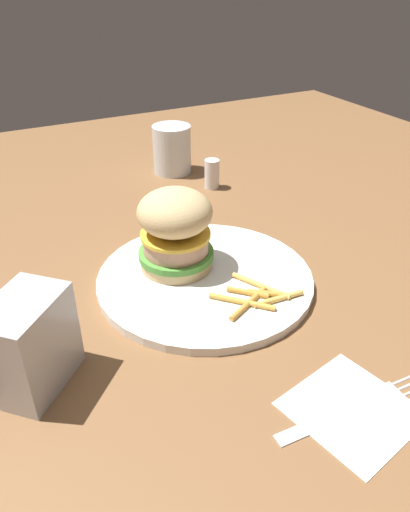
% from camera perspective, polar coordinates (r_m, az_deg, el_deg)
% --- Properties ---
extents(ground_plane, '(1.60, 1.60, 0.00)m').
position_cam_1_polar(ground_plane, '(0.68, 1.39, -1.77)').
color(ground_plane, brown).
extents(plate, '(0.29, 0.29, 0.01)m').
position_cam_1_polar(plate, '(0.65, 0.00, -2.68)').
color(plate, white).
rests_on(plate, ground_plane).
extents(sandwich, '(0.10, 0.10, 0.11)m').
position_cam_1_polar(sandwich, '(0.64, -3.52, 3.18)').
color(sandwich, tan).
rests_on(sandwich, plate).
extents(fries_pile, '(0.09, 0.11, 0.01)m').
position_cam_1_polar(fries_pile, '(0.61, 6.11, -4.70)').
color(fries_pile, gold).
rests_on(fries_pile, plate).
extents(napkin, '(0.13, 0.13, 0.00)m').
position_cam_1_polar(napkin, '(0.51, 16.95, -16.86)').
color(napkin, white).
rests_on(napkin, ground_plane).
extents(fork, '(0.03, 0.17, 0.00)m').
position_cam_1_polar(fork, '(0.51, 17.13, -16.61)').
color(fork, silver).
rests_on(fork, napkin).
extents(drink_glass, '(0.08, 0.08, 0.09)m').
position_cam_1_polar(drink_glass, '(0.99, -3.89, 12.23)').
color(drink_glass, silver).
rests_on(drink_glass, ground_plane).
extents(napkin_dispenser, '(0.11, 0.11, 0.10)m').
position_cam_1_polar(napkin_dispenser, '(0.52, -20.00, -9.71)').
color(napkin_dispenser, '#B7BABF').
rests_on(napkin_dispenser, ground_plane).
extents(salt_shaker, '(0.03, 0.03, 0.06)m').
position_cam_1_polar(salt_shaker, '(0.92, 0.82, 9.65)').
color(salt_shaker, white).
rests_on(salt_shaker, ground_plane).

